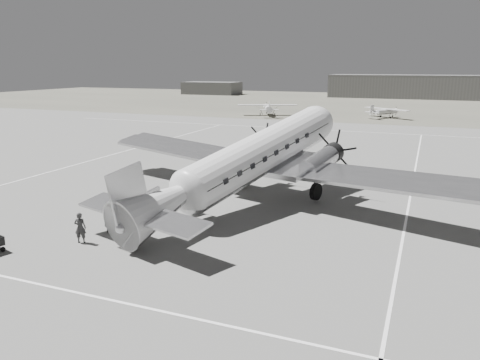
# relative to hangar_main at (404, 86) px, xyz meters

# --- Properties ---
(ground) EXTENTS (260.00, 260.00, 0.00)m
(ground) POSITION_rel_hangar_main_xyz_m (-5.00, -120.00, -3.30)
(ground) COLOR slate
(ground) RESTS_ON ground
(taxi_line_near) EXTENTS (60.00, 0.15, 0.01)m
(taxi_line_near) POSITION_rel_hangar_main_xyz_m (-5.00, -134.00, -3.29)
(taxi_line_near) COLOR white
(taxi_line_near) RESTS_ON ground
(taxi_line_right) EXTENTS (0.15, 80.00, 0.01)m
(taxi_line_right) POSITION_rel_hangar_main_xyz_m (7.00, -120.00, -3.29)
(taxi_line_right) COLOR white
(taxi_line_right) RESTS_ON ground
(taxi_line_left) EXTENTS (0.15, 60.00, 0.01)m
(taxi_line_left) POSITION_rel_hangar_main_xyz_m (-23.00, -110.00, -3.29)
(taxi_line_left) COLOR white
(taxi_line_left) RESTS_ON ground
(taxi_line_horizon) EXTENTS (90.00, 0.15, 0.01)m
(taxi_line_horizon) POSITION_rel_hangar_main_xyz_m (-5.00, -80.00, -3.29)
(taxi_line_horizon) COLOR white
(taxi_line_horizon) RESTS_ON ground
(grass_infield) EXTENTS (260.00, 90.00, 0.01)m
(grass_infield) POSITION_rel_hangar_main_xyz_m (-5.00, -25.00, -3.30)
(grass_infield) COLOR #646254
(grass_infield) RESTS_ON ground
(hangar_main) EXTENTS (42.00, 14.00, 6.60)m
(hangar_main) POSITION_rel_hangar_main_xyz_m (0.00, 0.00, 0.00)
(hangar_main) COLOR slate
(hangar_main) RESTS_ON ground
(shed_secondary) EXTENTS (18.00, 10.00, 4.00)m
(shed_secondary) POSITION_rel_hangar_main_xyz_m (-60.00, -5.00, -1.30)
(shed_secondary) COLOR #525252
(shed_secondary) RESTS_ON ground
(dc3_airliner) EXTENTS (36.61, 30.16, 6.02)m
(dc3_airliner) POSITION_rel_hangar_main_xyz_m (-2.86, -119.59, -0.29)
(dc3_airliner) COLOR #BDBDC0
(dc3_airliner) RESTS_ON ground
(light_plane_left) EXTENTS (13.99, 12.85, 2.35)m
(light_plane_left) POSITION_rel_hangar_main_xyz_m (-20.68, -63.49, -2.12)
(light_plane_left) COLOR silver
(light_plane_left) RESTS_ON ground
(light_plane_right) EXTENTS (11.95, 11.49, 1.93)m
(light_plane_right) POSITION_rel_hangar_main_xyz_m (0.30, -59.65, -2.33)
(light_plane_right) COLOR silver
(light_plane_right) RESTS_ON ground
(baggage_cart_near) EXTENTS (1.90, 1.71, 0.89)m
(baggage_cart_near) POSITION_rel_hangar_main_xyz_m (-8.09, -127.00, -2.86)
(baggage_cart_near) COLOR #525252
(baggage_cart_near) RESTS_ON ground
(ground_crew) EXTENTS (0.71, 0.59, 1.67)m
(ground_crew) POSITION_rel_hangar_main_xyz_m (-8.81, -129.38, -2.47)
(ground_crew) COLOR #292929
(ground_crew) RESTS_ON ground
(ramp_agent) EXTENTS (0.64, 0.80, 1.59)m
(ramp_agent) POSITION_rel_hangar_main_xyz_m (-7.46, -124.93, -2.50)
(ramp_agent) COLOR #B1B2AF
(ramp_agent) RESTS_ON ground
(passenger) EXTENTS (0.77, 0.90, 1.56)m
(passenger) POSITION_rel_hangar_main_xyz_m (-6.97, -123.33, -2.52)
(passenger) COLOR silver
(passenger) RESTS_ON ground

